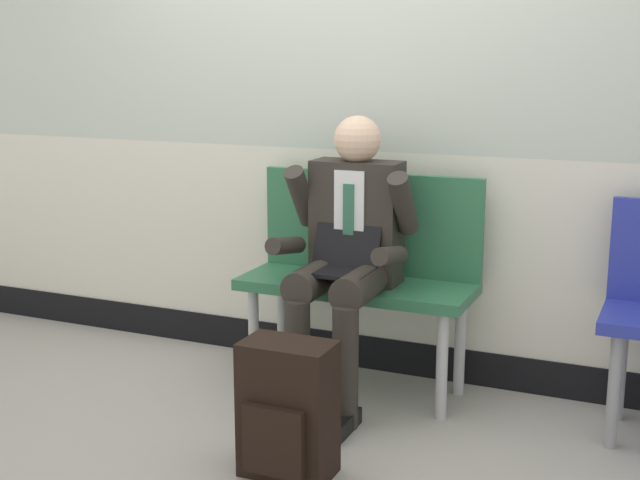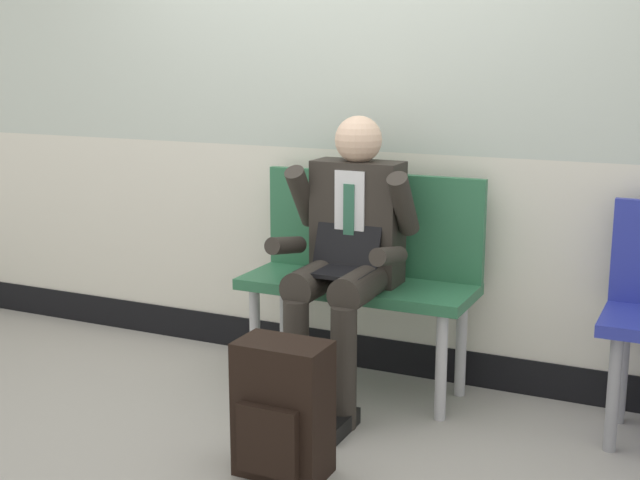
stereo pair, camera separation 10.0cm
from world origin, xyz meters
The scene contains 5 objects.
ground_plane centered at (0.00, 0.00, 0.00)m, with size 18.00×18.00×0.00m, color #9E9991.
station_wall centered at (0.00, 0.59, 1.44)m, with size 6.99×0.14×2.92m.
bench_with_person centered at (0.19, 0.31, 0.59)m, with size 1.07×0.42×1.00m.
person_seated centered at (0.19, 0.11, 0.69)m, with size 0.57×0.70×1.28m.
backpack centered at (0.26, -0.64, 0.25)m, with size 0.34×0.25×0.52m.
Camera 2 is at (1.65, -3.26, 1.54)m, focal length 48.33 mm.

